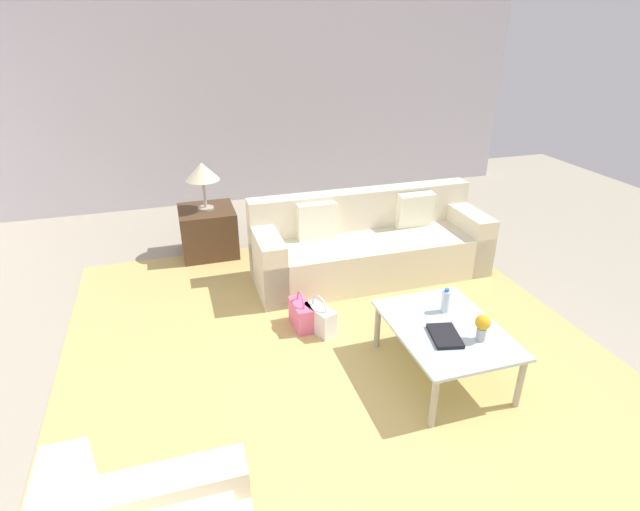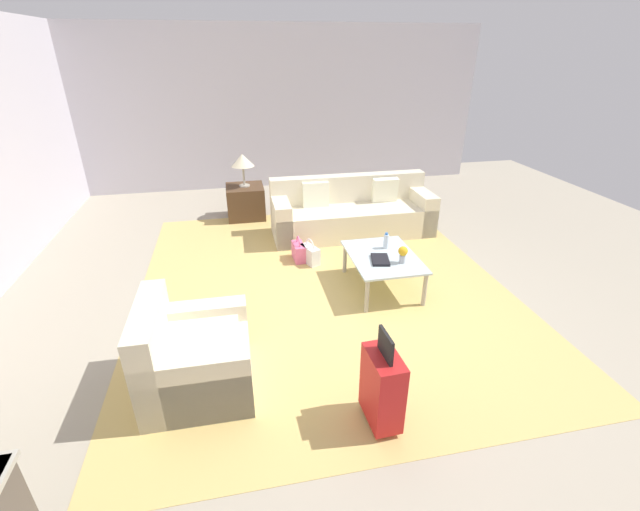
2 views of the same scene
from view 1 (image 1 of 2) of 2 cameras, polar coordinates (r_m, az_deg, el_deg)
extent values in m
plane|color=#A89E89|center=(3.69, 9.65, -18.30)|extent=(12.00, 12.00, 0.00)
cube|color=silver|center=(7.57, -7.18, 17.93)|extent=(0.12, 8.00, 3.10)
cube|color=tan|center=(4.03, 3.21, -13.38)|extent=(5.20, 4.40, 0.01)
cube|color=beige|center=(5.36, 5.83, -0.13)|extent=(0.85, 2.48, 0.45)
cube|color=beige|center=(5.53, 4.69, 3.18)|extent=(0.22, 2.48, 0.87)
cube|color=beige|center=(5.82, 16.13, 2.13)|extent=(0.85, 0.24, 0.64)
cube|color=beige|center=(5.02, -6.03, -0.78)|extent=(0.85, 0.24, 0.64)
cube|color=white|center=(5.55, 10.76, 5.04)|extent=(0.17, 0.40, 0.41)
cube|color=white|center=(5.15, -0.38, 3.85)|extent=(0.13, 0.40, 0.40)
cube|color=silver|center=(3.91, 14.19, -8.06)|extent=(1.06, 0.78, 0.02)
cylinder|color=#ADA899|center=(3.57, 12.88, -16.07)|extent=(0.05, 0.05, 0.41)
cylinder|color=#ADA899|center=(4.24, 6.59, -7.99)|extent=(0.05, 0.05, 0.41)
cylinder|color=#ADA899|center=(3.90, 21.89, -13.35)|extent=(0.05, 0.05, 0.41)
cylinder|color=#ADA899|center=(4.52, 14.59, -6.38)|extent=(0.05, 0.05, 0.41)
cylinder|color=silver|center=(4.04, 14.15, -5.11)|extent=(0.06, 0.06, 0.18)
cylinder|color=#2D6BBC|center=(3.99, 14.31, -3.85)|extent=(0.04, 0.04, 0.02)
cube|color=black|center=(3.77, 14.09, -8.90)|extent=(0.33, 0.26, 0.03)
cylinder|color=#B2B7BC|center=(3.80, 17.93, -8.54)|extent=(0.07, 0.07, 0.10)
sphere|color=gold|center=(3.74, 18.13, -7.27)|extent=(0.11, 0.11, 0.11)
cube|color=#513823|center=(5.98, -12.65, 2.73)|extent=(0.62, 0.62, 0.55)
cylinder|color=#ADA899|center=(5.88, -12.92, 5.31)|extent=(0.18, 0.18, 0.02)
cylinder|color=#ADA899|center=(5.82, -13.09, 6.90)|extent=(0.04, 0.04, 0.32)
cone|color=beige|center=(5.75, -13.34, 9.35)|extent=(0.38, 0.38, 0.20)
cube|color=white|center=(4.45, -0.05, -7.34)|extent=(0.35, 0.25, 0.24)
torus|color=white|center=(4.37, -0.06, -5.80)|extent=(0.19, 0.09, 0.20)
cube|color=olive|center=(4.56, 14.04, -7.29)|extent=(0.20, 0.34, 0.24)
torus|color=olive|center=(4.49, 14.23, -5.78)|extent=(0.06, 0.20, 0.20)
cube|color=pink|center=(4.51, -2.19, -6.83)|extent=(0.33, 0.15, 0.24)
torus|color=pink|center=(4.44, -2.22, -5.30)|extent=(0.20, 0.03, 0.20)
camera|label=2|loc=(1.61, 155.66, -18.60)|focal=24.00mm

